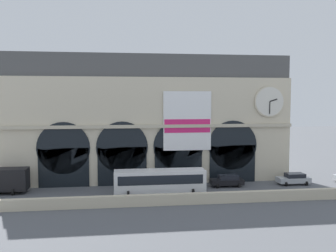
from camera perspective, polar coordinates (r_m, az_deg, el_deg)
ground_plane at (r=45.17m, az=-2.24°, el=-10.70°), size 200.00×200.00×0.00m
quay_parapet_wall at (r=40.38m, az=-1.61°, el=-11.61°), size 90.00×0.70×1.23m
station_building at (r=51.36m, az=-3.00°, el=0.96°), size 39.94×5.77×17.85m
bus_center at (r=44.12m, az=-1.31°, el=-8.67°), size 11.00×3.25×3.10m
car_mideast at (r=49.27m, az=9.32°, el=-8.52°), size 4.40×2.22×1.55m
car_east at (r=52.62m, az=19.29°, el=-7.88°), size 4.40×2.22×1.55m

